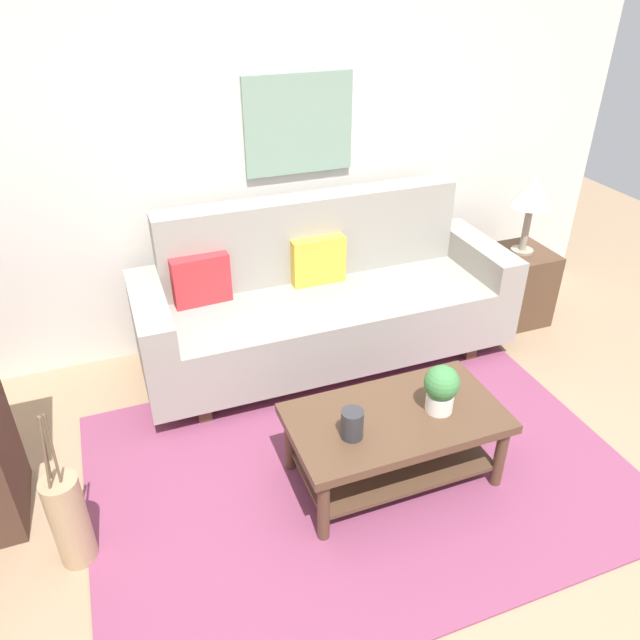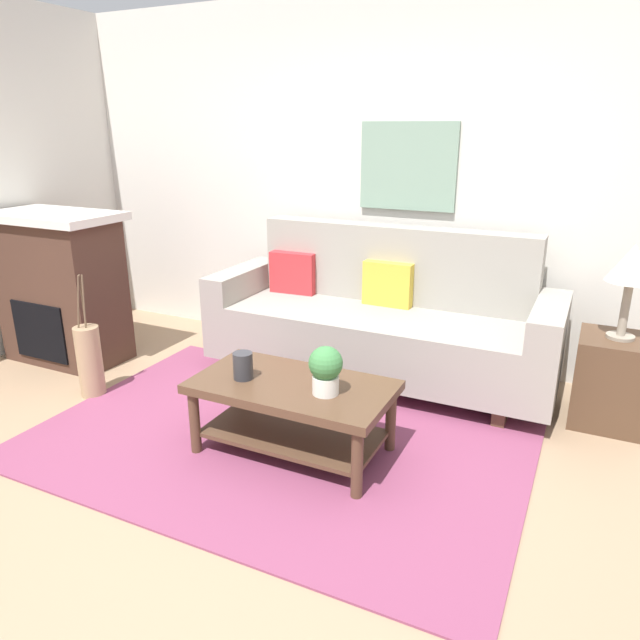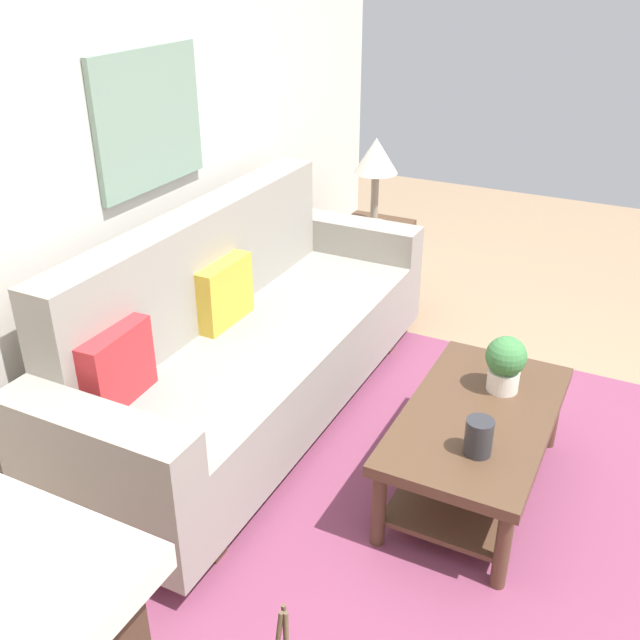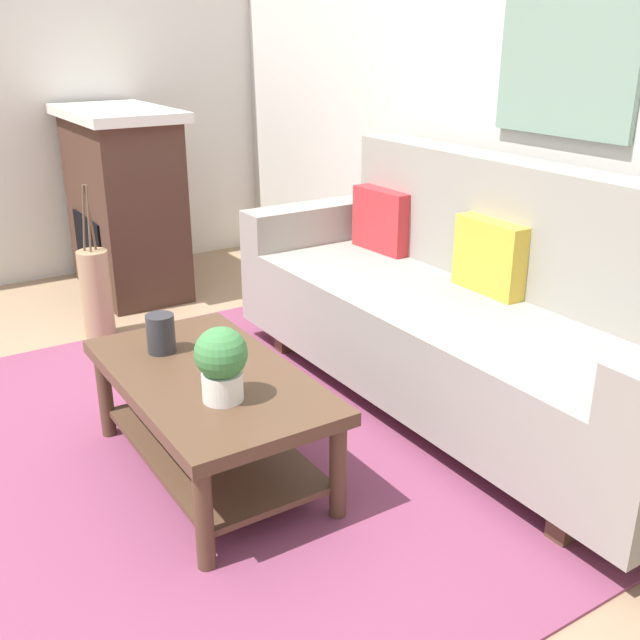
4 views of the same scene
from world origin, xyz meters
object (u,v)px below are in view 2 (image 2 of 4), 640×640
Objects in this scene: coffee_table at (293,402)px; potted_plant_tabletop at (326,369)px; framed_painting at (408,166)px; floor_vase at (90,361)px; side_table at (612,381)px; couch at (381,321)px; throw_pillow_mustard at (388,284)px; tabletop_vase at (243,366)px; throw_pillow_crimson at (293,273)px; table_lamp at (632,267)px; fireplace at (61,287)px.

potted_plant_tabletop is at bearing -10.66° from coffee_table.
floor_vase is at bearing -135.98° from framed_painting.
couch is at bearing 178.54° from side_table.
tabletop_vase is at bearing -104.01° from throw_pillow_mustard.
potted_plant_tabletop is 0.36× the size of framed_painting.
floor_vase is 2.64m from framed_painting.
floor_vase is at bearing 178.00° from coffee_table.
throw_pillow_crimson is at bearing 170.96° from couch.
couch is at bearing 86.44° from coffee_table.
coffee_table is 0.34m from tabletop_vase.
framed_painting is at bearing 94.85° from potted_plant_tabletop.
table_lamp is 3.96m from fireplace.
fireplace reaches higher than tabletop_vase.
table_lamp reaches higher than potted_plant_tabletop.
coffee_table is 1.52× the size of framed_painting.
throw_pillow_mustard reaches higher than tabletop_vase.
couch is at bearing 17.21° from fireplace.
tabletop_vase is at bearing -146.64° from table_lamp.
coffee_table is at bearing -62.08° from throw_pillow_crimson.
framed_painting is (-1.53, 0.50, 1.20)m from side_table.
framed_painting is (-0.15, 1.71, 0.91)m from potted_plant_tabletop.
couch is 1.32m from tabletop_vase.
throw_pillow_mustard is 2.15m from floor_vase.
couch is 1.27m from potted_plant_tabletop.
fireplace is at bearing 168.15° from coffee_table.
throw_pillow_mustard is 0.31× the size of fireplace.
throw_pillow_crimson is at bearing 117.92° from coffee_table.
floor_vase is (-3.20, -1.11, -0.75)m from table_lamp.
coffee_table is 0.95× the size of fireplace.
fireplace is 0.87m from floor_vase.
framed_painting reaches higher than side_table.
side_table is 1.13× the size of floor_vase.
tabletop_vase reaches higher than coffee_table.
framed_painting reaches higher than potted_plant_tabletop.
framed_painting is (0.78, 0.34, 0.80)m from throw_pillow_crimson.
throw_pillow_crimson is 0.63× the size of table_lamp.
throw_pillow_mustard is at bearing 86.77° from coffee_table.
fireplace is (-3.88, -0.69, -0.41)m from table_lamp.
couch is at bearing -90.00° from framed_painting.
couch is 1.63m from table_lamp.
throw_pillow_mustard is at bearing 0.00° from throw_pillow_crimson.
tabletop_vase is 2.30m from table_lamp.
framed_painting is at bearing 44.02° from floor_vase.
coffee_table is 2.34m from fireplace.
framed_painting is (2.35, 1.19, 0.90)m from fireplace.
tabletop_vase is 0.50m from potted_plant_tabletop.
floor_vase reaches higher than coffee_table.
throw_pillow_crimson reaches higher than potted_plant_tabletop.
table_lamp reaches higher than couch.
throw_pillow_mustard is at bearing -90.00° from framed_painting.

